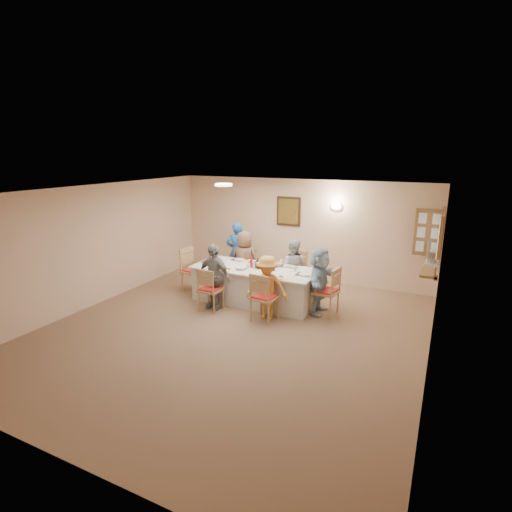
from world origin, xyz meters
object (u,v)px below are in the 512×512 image
at_px(chair_left_end, 194,270).
at_px(diner_back_left, 244,260).
at_px(caregiver, 237,252).
at_px(chair_right_end, 325,291).
at_px(diner_front_right, 267,287).
at_px(diner_front_left, 214,277).
at_px(diner_back_right, 293,268).
at_px(chair_back_right, 294,273).
at_px(chair_front_right, 265,296).
at_px(diner_right_end, 319,281).
at_px(chair_back_left, 247,269).
at_px(chair_front_left, 211,289).
at_px(serving_hatch, 441,241).
at_px(dining_table, 255,285).
at_px(condiment_ketchup, 251,262).
at_px(desk_fan, 431,254).

distance_m(chair_left_end, diner_back_left, 1.18).
bearing_deg(diner_back_left, caregiver, -52.57).
relative_size(chair_right_end, diner_front_right, 0.79).
distance_m(diner_front_left, caregiver, 1.89).
bearing_deg(diner_back_right, chair_right_end, 136.09).
relative_size(chair_back_right, diner_front_left, 0.73).
bearing_deg(chair_front_right, diner_right_end, -130.41).
distance_m(chair_back_left, chair_front_left, 1.60).
bearing_deg(chair_back_right, serving_hatch, 6.34).
bearing_deg(chair_right_end, diner_front_right, -47.00).
height_order(diner_back_left, caregiver, caregiver).
height_order(serving_hatch, caregiver, serving_hatch).
relative_size(diner_back_left, diner_right_end, 1.02).
xyz_separation_m(diner_back_right, diner_right_end, (0.82, -0.68, 0.03)).
height_order(serving_hatch, diner_front_right, serving_hatch).
bearing_deg(dining_table, diner_back_right, 48.58).
height_order(diner_back_left, diner_back_right, diner_back_left).
bearing_deg(diner_front_right, serving_hatch, 18.34).
bearing_deg(diner_right_end, chair_front_right, 134.21).
height_order(chair_front_left, diner_back_left, diner_back_left).
relative_size(dining_table, chair_front_left, 2.92).
distance_m(chair_back_left, chair_left_end, 1.24).
distance_m(chair_right_end, diner_front_left, 2.26).
height_order(diner_back_right, diner_front_right, diner_back_right).
height_order(chair_right_end, caregiver, caregiver).
distance_m(diner_back_left, diner_back_right, 1.20).
bearing_deg(chair_right_end, condiment_ketchup, -82.74).
bearing_deg(chair_front_left, diner_right_end, -157.53).
relative_size(serving_hatch, diner_back_left, 1.09).
distance_m(desk_fan, condiment_ketchup, 3.55).
bearing_deg(diner_back_left, chair_back_right, 179.39).
height_order(chair_front_left, chair_front_right, chair_front_right).
bearing_deg(caregiver, chair_back_left, 114.35).
bearing_deg(diner_front_left, dining_table, 55.54).
bearing_deg(desk_fan, chair_back_left, 162.60).
bearing_deg(chair_front_left, serving_hatch, -156.49).
xyz_separation_m(dining_table, chair_front_right, (0.60, -0.80, 0.11)).
bearing_deg(chair_back_left, chair_front_left, -101.98).
bearing_deg(chair_front_right, condiment_ketchup, -44.39).
bearing_deg(desk_fan, chair_right_end, 166.28).
bearing_deg(diner_right_end, chair_back_right, 45.63).
distance_m(chair_front_right, diner_back_right, 1.49).
relative_size(chair_back_left, condiment_ketchup, 4.20).
bearing_deg(diner_back_left, desk_fan, 157.87).
height_order(chair_left_end, chair_right_end, chair_left_end).
bearing_deg(condiment_ketchup, diner_front_right, -45.08).
bearing_deg(diner_front_right, chair_front_left, 175.28).
relative_size(chair_left_end, diner_back_left, 0.74).
xyz_separation_m(chair_back_right, diner_back_right, (0.00, -0.12, 0.16)).
bearing_deg(chair_front_left, caregiver, -76.14).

